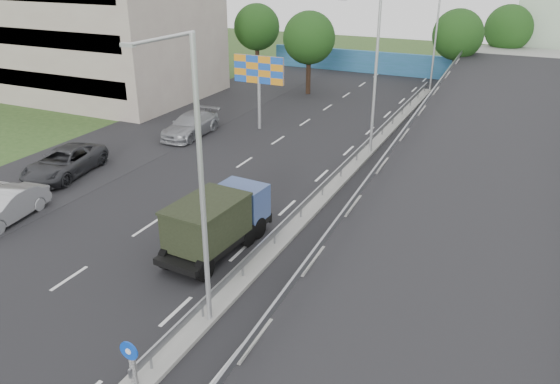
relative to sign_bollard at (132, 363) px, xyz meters
The scene contains 21 objects.
road_surface 18.11m from the sign_bollard, 99.55° to the left, with size 26.00×90.00×0.04m, color black.
parking_strip 23.98m from the sign_bollard, 131.91° to the left, with size 8.00×90.00×0.05m, color black.
median 21.85m from the sign_bollard, 90.00° to the left, with size 1.00×44.00×0.20m, color gray.
overpass_ramp 23.09m from the sign_bollard, 71.04° to the left, with size 10.00×50.00×3.50m.
median_guardrail 21.83m from the sign_bollard, 90.00° to the left, with size 0.09×44.00×0.71m.
sign_bollard is the anchor object (origin of this frame).
lamp_post_near 6.12m from the sign_bollard, 88.36° to the left, with size 2.74×0.18×10.08m.
lamp_post_mid 24.30m from the sign_bollard, 89.74° to the left, with size 2.74×0.18×10.08m.
lamp_post_far 44.08m from the sign_bollard, 89.86° to the left, with size 2.74×0.18×10.08m.
beige_building 42.59m from the sign_bollard, 135.17° to the left, with size 24.00×14.00×12.00m, color gray.
blue_wall 49.99m from the sign_bollard, 94.59° to the left, with size 30.00×0.50×2.40m, color #205D78.
church 58.84m from the sign_bollard, 80.19° to the left, with size 7.00×7.00×13.80m.
billboard 27.53m from the sign_bollard, 109.21° to the left, with size 4.00×0.24×5.50m.
tree_left_mid 39.34m from the sign_bollard, 104.81° to the left, with size 4.80×4.80×7.60m.
tree_median_far 46.06m from the sign_bollard, 87.50° to the left, with size 4.80×4.80×7.60m.
tree_left_far 46.64m from the sign_bollard, 112.80° to the left, with size 4.80×4.80×7.60m.
tree_ramp_far 53.33m from the sign_bollard, 83.52° to the left, with size 4.80×4.80×7.60m.
dump_truck 8.85m from the sign_bollard, 104.33° to the left, with size 2.66×6.17×2.66m.
parked_car_b 14.79m from the sign_bollard, 153.68° to the left, with size 1.64×4.71×1.55m, color #A6A7AB.
parked_car_c 19.66m from the sign_bollard, 140.87° to the left, with size 2.70×5.86×1.63m, color #2D2E32.
parked_car_d 25.54m from the sign_bollard, 119.95° to the left, with size 2.28×5.60×1.63m, color gray.
Camera 1 is at (9.51, -7.58, 12.30)m, focal length 35.00 mm.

